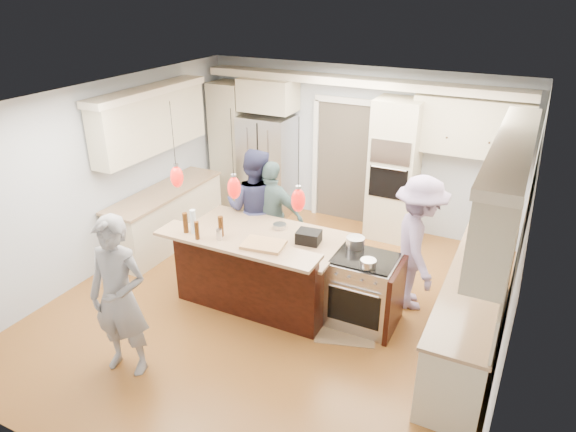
% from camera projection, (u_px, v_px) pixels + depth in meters
% --- Properties ---
extents(ground_plane, '(6.00, 6.00, 0.00)m').
position_uv_depth(ground_plane, '(276.00, 304.00, 6.84)').
color(ground_plane, olive).
rests_on(ground_plane, ground).
extents(room_shell, '(5.54, 6.04, 2.72)m').
position_uv_depth(room_shell, '(275.00, 176.00, 6.08)').
color(room_shell, '#B2BCC6').
rests_on(room_shell, ground).
extents(refrigerator, '(0.90, 0.70, 1.80)m').
position_uv_depth(refrigerator, '(268.00, 165.00, 9.23)').
color(refrigerator, '#B7B7BC').
rests_on(refrigerator, ground).
extents(oven_column, '(0.72, 0.69, 2.30)m').
position_uv_depth(oven_column, '(394.00, 171.00, 8.22)').
color(oven_column, beige).
rests_on(oven_column, ground).
extents(back_upper_cabinets, '(5.30, 0.61, 2.54)m').
position_uv_depth(back_upper_cabinets, '(312.00, 127.00, 8.69)').
color(back_upper_cabinets, beige).
rests_on(back_upper_cabinets, ground).
extents(right_counter_run, '(0.64, 3.10, 2.51)m').
position_uv_depth(right_counter_run, '(484.00, 267.00, 5.65)').
color(right_counter_run, beige).
rests_on(right_counter_run, ground).
extents(left_cabinets, '(0.64, 2.30, 2.51)m').
position_uv_depth(left_cabinets, '(161.00, 182.00, 8.04)').
color(left_cabinets, beige).
rests_on(left_cabinets, ground).
extents(kitchen_island, '(2.10, 1.46, 1.12)m').
position_uv_depth(kitchen_island, '(262.00, 266.00, 6.79)').
color(kitchen_island, black).
rests_on(kitchen_island, ground).
extents(island_range, '(0.82, 0.71, 0.92)m').
position_uv_depth(island_range, '(365.00, 291.00, 6.29)').
color(island_range, '#B7B7BC').
rests_on(island_range, ground).
extents(pendant_lights, '(1.75, 0.15, 1.03)m').
position_uv_depth(pendant_lights, '(234.00, 188.00, 5.77)').
color(pendant_lights, black).
rests_on(pendant_lights, ground).
extents(person_bar_end, '(0.73, 0.54, 1.83)m').
position_uv_depth(person_bar_end, '(119.00, 297.00, 5.35)').
color(person_bar_end, gray).
rests_on(person_bar_end, ground).
extents(person_far_left, '(0.98, 0.82, 1.81)m').
position_uv_depth(person_far_left, '(255.00, 208.00, 7.47)').
color(person_far_left, '#2A2D52').
rests_on(person_far_left, ground).
extents(person_far_right, '(0.97, 0.41, 1.66)m').
position_uv_depth(person_far_right, '(272.00, 217.00, 7.38)').
color(person_far_right, '#496566').
rests_on(person_far_right, ground).
extents(person_range_side, '(1.08, 1.33, 1.79)m').
position_uv_depth(person_range_side, '(418.00, 244.00, 6.48)').
color(person_range_side, gray).
rests_on(person_range_side, ground).
extents(floor_rug, '(0.98, 1.20, 0.01)m').
position_uv_depth(floor_rug, '(347.00, 319.00, 6.51)').
color(floor_rug, '#937950').
rests_on(floor_rug, ground).
extents(water_bottle, '(0.08, 0.08, 0.31)m').
position_uv_depth(water_bottle, '(193.00, 222.00, 6.19)').
color(water_bottle, silver).
rests_on(water_bottle, kitchen_island).
extents(beer_bottle_a, '(0.07, 0.07, 0.26)m').
position_uv_depth(beer_bottle_a, '(185.00, 223.00, 6.22)').
color(beer_bottle_a, '#42230B').
rests_on(beer_bottle_a, kitchen_island).
extents(beer_bottle_b, '(0.07, 0.07, 0.23)m').
position_uv_depth(beer_bottle_b, '(197.00, 230.00, 6.07)').
color(beer_bottle_b, '#42230B').
rests_on(beer_bottle_b, kitchen_island).
extents(beer_bottle_c, '(0.06, 0.06, 0.26)m').
position_uv_depth(beer_bottle_c, '(221.00, 226.00, 6.14)').
color(beer_bottle_c, '#42230B').
rests_on(beer_bottle_c, kitchen_island).
extents(drink_can, '(0.09, 0.09, 0.13)m').
position_uv_depth(drink_can, '(219.00, 234.00, 6.08)').
color(drink_can, '#B7B7BC').
rests_on(drink_can, kitchen_island).
extents(cutting_board, '(0.52, 0.40, 0.04)m').
position_uv_depth(cutting_board, '(263.00, 245.00, 5.95)').
color(cutting_board, '#B07D51').
rests_on(cutting_board, kitchen_island).
extents(pot_large, '(0.23, 0.23, 0.13)m').
position_uv_depth(pot_large, '(355.00, 242.00, 6.32)').
color(pot_large, '#B7B7BC').
rests_on(pot_large, island_range).
extents(pot_small, '(0.18, 0.18, 0.09)m').
position_uv_depth(pot_small, '(368.00, 263.00, 5.89)').
color(pot_small, '#B7B7BC').
rests_on(pot_small, island_range).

